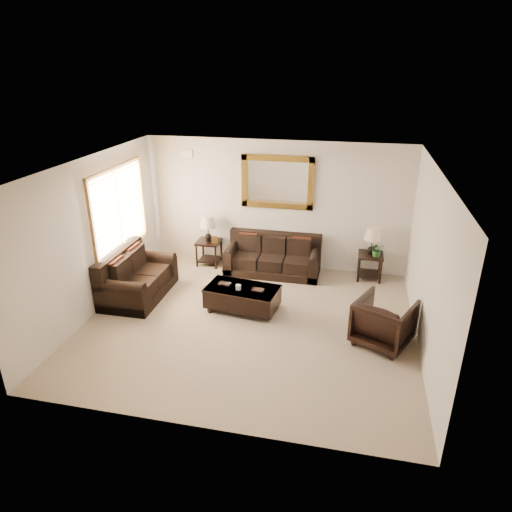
% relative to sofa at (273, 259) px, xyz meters
% --- Properties ---
extents(room, '(5.51, 5.01, 2.71)m').
position_rel_sofa_xyz_m(room, '(-0.03, -2.11, 1.06)').
color(room, gray).
rests_on(room, ground).
extents(window, '(0.07, 1.96, 1.66)m').
position_rel_sofa_xyz_m(window, '(-2.73, -1.21, 1.26)').
color(window, white).
rests_on(window, room).
extents(mirror, '(1.50, 0.06, 1.10)m').
position_rel_sofa_xyz_m(mirror, '(-0.00, 0.36, 1.56)').
color(mirror, '#533610').
rests_on(mirror, room).
extents(air_vent, '(0.25, 0.02, 0.18)m').
position_rel_sofa_xyz_m(air_vent, '(-1.93, 0.37, 2.06)').
color(air_vent, '#999999').
rests_on(air_vent, room).
extents(sofa, '(1.96, 0.85, 0.80)m').
position_rel_sofa_xyz_m(sofa, '(0.00, 0.00, 0.00)').
color(sofa, black).
rests_on(sofa, room).
extents(loveseat, '(0.95, 1.60, 0.90)m').
position_rel_sofa_xyz_m(loveseat, '(-2.34, -1.61, 0.04)').
color(loveseat, black).
rests_on(loveseat, room).
extents(end_table_left, '(0.50, 0.50, 1.10)m').
position_rel_sofa_xyz_m(end_table_left, '(-1.44, 0.10, 0.43)').
color(end_table_left, black).
rests_on(end_table_left, room).
extents(end_table_right, '(0.50, 0.50, 1.09)m').
position_rel_sofa_xyz_m(end_table_right, '(1.99, 0.10, 0.42)').
color(end_table_right, black).
rests_on(end_table_right, room).
extents(coffee_table, '(1.36, 0.85, 0.54)m').
position_rel_sofa_xyz_m(coffee_table, '(-0.24, -1.69, -0.02)').
color(coffee_table, black).
rests_on(coffee_table, room).
extents(armchair, '(1.06, 1.03, 0.83)m').
position_rel_sofa_xyz_m(armchair, '(2.17, -2.25, 0.13)').
color(armchair, black).
rests_on(armchair, floor).
extents(potted_plant, '(0.31, 0.34, 0.23)m').
position_rel_sofa_xyz_m(potted_plant, '(2.10, 0.01, 0.36)').
color(potted_plant, '#22531C').
rests_on(potted_plant, end_table_right).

